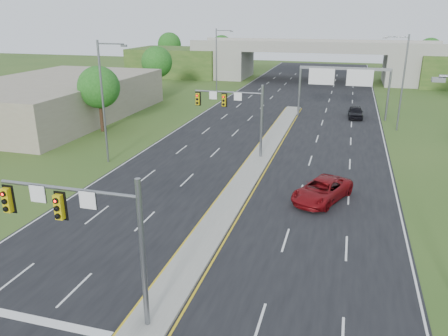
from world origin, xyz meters
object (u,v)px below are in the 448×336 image
at_px(signal_mast_near, 91,225).
at_px(overpass, 313,63).
at_px(signal_mast_far, 238,108).
at_px(car_far_c, 356,112).
at_px(car_far_a, 322,190).
at_px(sign_gantry, 343,78).

bearing_deg(signal_mast_near, overpass, 88.38).
xyz_separation_m(signal_mast_far, car_far_c, (11.00, 20.59, -3.93)).
bearing_deg(overpass, car_far_c, -75.78).
relative_size(signal_mast_near, overpass, 0.09).
height_order(signal_mast_far, overpass, overpass).
bearing_deg(car_far_c, signal_mast_far, -119.87).
xyz_separation_m(car_far_a, car_far_c, (2.38, 29.25, -0.03)).
distance_m(signal_mast_near, overpass, 80.11).
bearing_deg(signal_mast_near, signal_mast_far, 90.00).
distance_m(signal_mast_near, signal_mast_far, 25.00).
height_order(signal_mast_near, signal_mast_far, same).
bearing_deg(sign_gantry, car_far_c, 16.26).
distance_m(signal_mast_far, sign_gantry, 21.91).
xyz_separation_m(overpass, car_far_a, (6.36, -63.73, -2.73)).
bearing_deg(overpass, car_far_a, -84.30).
relative_size(sign_gantry, car_far_c, 2.55).
bearing_deg(overpass, sign_gantry, -79.21).
xyz_separation_m(overpass, car_far_c, (8.74, -34.48, -2.76)).
bearing_deg(car_far_c, overpass, 102.46).
height_order(overpass, car_far_c, overpass).
bearing_deg(signal_mast_near, car_far_c, 76.44).
distance_m(car_far_a, car_far_c, 29.34).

